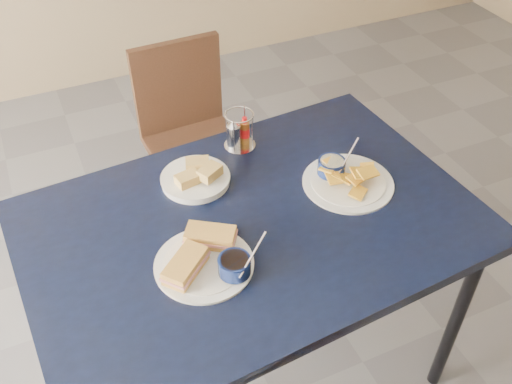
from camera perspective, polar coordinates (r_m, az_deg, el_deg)
name	(u,v)px	position (r m, az deg, el deg)	size (l,w,h in m)	color
dining_table	(252,234)	(1.76, -0.36, -4.19)	(1.40, 0.99, 0.75)	black
chair_far	(189,124)	(2.58, -6.76, 6.73)	(0.41, 0.39, 0.84)	black
sandwich_plate	(207,258)	(1.58, -4.91, -6.59)	(0.30, 0.28, 0.12)	white
plantain_plate	(343,177)	(1.86, 8.70, 1.51)	(0.29, 0.29, 0.12)	white
bread_basket	(196,177)	(1.84, -5.99, 1.45)	(0.22, 0.22, 0.07)	white
condiment_caddy	(238,133)	(1.96, -1.80, 5.92)	(0.11, 0.11, 0.14)	silver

